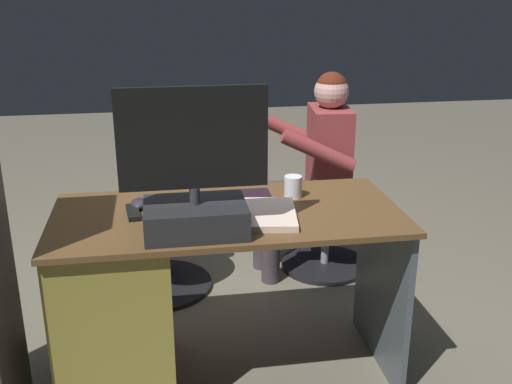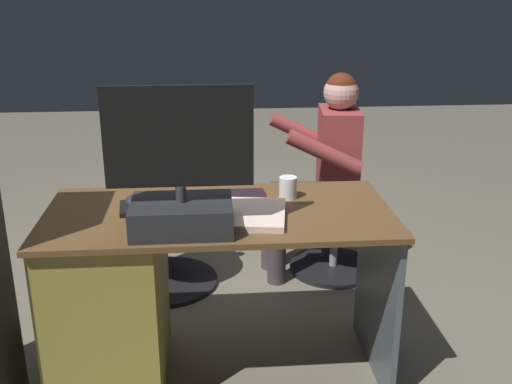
% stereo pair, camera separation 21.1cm
% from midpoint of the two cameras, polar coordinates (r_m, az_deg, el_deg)
% --- Properties ---
extents(ground_plane, '(10.00, 10.00, 0.00)m').
position_cam_midpoint_polar(ground_plane, '(2.97, -5.48, -12.04)').
color(ground_plane, '#686353').
extents(desk, '(1.32, 0.63, 0.71)m').
position_cam_midpoint_polar(desk, '(2.44, -13.30, -9.69)').
color(desk, brown).
rests_on(desk, ground_plane).
extents(monitor, '(0.50, 0.25, 0.51)m').
position_cam_midpoint_polar(monitor, '(2.08, -8.69, 0.02)').
color(monitor, '#232427').
rests_on(monitor, desk).
extents(keyboard, '(0.42, 0.14, 0.02)m').
position_cam_midpoint_polar(keyboard, '(2.41, -6.07, -0.64)').
color(keyboard, black).
rests_on(keyboard, desk).
extents(computer_mouse, '(0.06, 0.10, 0.04)m').
position_cam_midpoint_polar(computer_mouse, '(2.39, -13.46, -1.10)').
color(computer_mouse, '#292730').
rests_on(computer_mouse, desk).
extents(cup, '(0.07, 0.07, 0.09)m').
position_cam_midpoint_polar(cup, '(2.43, 1.04, 0.47)').
color(cup, white).
rests_on(cup, desk).
extents(tv_remote, '(0.06, 0.15, 0.02)m').
position_cam_midpoint_polar(tv_remote, '(2.33, -14.04, -1.91)').
color(tv_remote, black).
rests_on(tv_remote, desk).
extents(notebook_binder, '(0.26, 0.33, 0.02)m').
position_cam_midpoint_polar(notebook_binder, '(2.24, -1.79, -2.13)').
color(notebook_binder, beige).
rests_on(notebook_binder, desk).
extents(office_chair_teddy, '(0.56, 0.56, 0.43)m').
position_cam_midpoint_polar(office_chair_teddy, '(3.21, -11.19, -5.06)').
color(office_chair_teddy, black).
rests_on(office_chair_teddy, ground_plane).
extents(teddy_bear, '(0.23, 0.23, 0.32)m').
position_cam_midpoint_polar(teddy_bear, '(3.10, -11.58, 0.66)').
color(teddy_bear, tan).
rests_on(teddy_bear, office_chair_teddy).
extents(visitor_chair, '(0.49, 0.49, 0.43)m').
position_cam_midpoint_polar(visitor_chair, '(3.38, 4.82, -3.16)').
color(visitor_chair, black).
rests_on(visitor_chair, ground_plane).
extents(person, '(0.52, 0.51, 1.10)m').
position_cam_midpoint_polar(person, '(3.23, 3.69, 3.05)').
color(person, brown).
rests_on(person, ground_plane).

